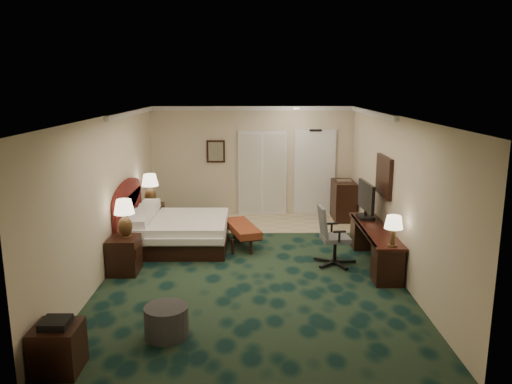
{
  "coord_description": "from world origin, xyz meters",
  "views": [
    {
      "loc": [
        0.02,
        -8.52,
        3.23
      ],
      "look_at": [
        0.07,
        0.6,
        1.25
      ],
      "focal_mm": 35.0,
      "sensor_mm": 36.0,
      "label": 1
    }
  ],
  "objects_px": {
    "nightstand_near": "(124,255)",
    "desk_chair": "(335,235)",
    "lamp_far": "(150,190)",
    "side_table": "(58,348)",
    "desk": "(374,246)",
    "minibar": "(343,200)",
    "tv": "(366,200)",
    "nightstand_far": "(151,219)",
    "ottoman": "(167,321)",
    "bed": "(180,233)",
    "bed_bench": "(242,235)",
    "lamp_near": "(125,218)"
  },
  "relations": [
    {
      "from": "bed",
      "to": "desk_chair",
      "type": "relative_size",
      "value": 1.72
    },
    {
      "from": "lamp_far",
      "to": "side_table",
      "type": "distance_m",
      "value": 5.49
    },
    {
      "from": "nightstand_near",
      "to": "lamp_far",
      "type": "height_order",
      "value": "lamp_far"
    },
    {
      "from": "lamp_near",
      "to": "desk_chair",
      "type": "distance_m",
      "value": 3.74
    },
    {
      "from": "nightstand_near",
      "to": "lamp_near",
      "type": "distance_m",
      "value": 0.65
    },
    {
      "from": "ottoman",
      "to": "tv",
      "type": "height_order",
      "value": "tv"
    },
    {
      "from": "lamp_near",
      "to": "side_table",
      "type": "distance_m",
      "value": 3.19
    },
    {
      "from": "lamp_far",
      "to": "tv",
      "type": "distance_m",
      "value": 4.6
    },
    {
      "from": "nightstand_near",
      "to": "desk_chair",
      "type": "bearing_deg",
      "value": 5.81
    },
    {
      "from": "bed_bench",
      "to": "ottoman",
      "type": "distance_m",
      "value": 3.85
    },
    {
      "from": "bed",
      "to": "tv",
      "type": "height_order",
      "value": "tv"
    },
    {
      "from": "lamp_near",
      "to": "bed_bench",
      "type": "distance_m",
      "value": 2.56
    },
    {
      "from": "bed",
      "to": "side_table",
      "type": "relative_size",
      "value": 3.4
    },
    {
      "from": "desk_chair",
      "to": "lamp_near",
      "type": "bearing_deg",
      "value": 178.77
    },
    {
      "from": "bed_bench",
      "to": "desk",
      "type": "height_order",
      "value": "desk"
    },
    {
      "from": "nightstand_near",
      "to": "lamp_far",
      "type": "xyz_separation_m",
      "value": [
        0.0,
        2.38,
        0.66
      ]
    },
    {
      "from": "nightstand_far",
      "to": "ottoman",
      "type": "distance_m",
      "value": 4.76
    },
    {
      "from": "lamp_far",
      "to": "tv",
      "type": "bearing_deg",
      "value": -15.86
    },
    {
      "from": "bed",
      "to": "lamp_near",
      "type": "height_order",
      "value": "lamp_near"
    },
    {
      "from": "nightstand_far",
      "to": "lamp_near",
      "type": "distance_m",
      "value": 2.4
    },
    {
      "from": "desk",
      "to": "lamp_far",
      "type": "bearing_deg",
      "value": 156.11
    },
    {
      "from": "bed",
      "to": "nightstand_near",
      "type": "xyz_separation_m",
      "value": [
        -0.77,
        -1.39,
        0.02
      ]
    },
    {
      "from": "bed",
      "to": "bed_bench",
      "type": "bearing_deg",
      "value": 4.11
    },
    {
      "from": "bed",
      "to": "nightstand_far",
      "type": "relative_size",
      "value": 2.98
    },
    {
      "from": "nightstand_far",
      "to": "tv",
      "type": "relative_size",
      "value": 0.69
    },
    {
      "from": "side_table",
      "to": "ottoman",
      "type": "bearing_deg",
      "value": 35.99
    },
    {
      "from": "bed",
      "to": "lamp_near",
      "type": "bearing_deg",
      "value": -118.98
    },
    {
      "from": "lamp_near",
      "to": "desk_chair",
      "type": "xyz_separation_m",
      "value": [
        3.7,
        0.33,
        -0.42
      ]
    },
    {
      "from": "side_table",
      "to": "nightstand_near",
      "type": "bearing_deg",
      "value": 90.27
    },
    {
      "from": "bed_bench",
      "to": "ottoman",
      "type": "xyz_separation_m",
      "value": [
        -0.91,
        -3.74,
        -0.01
      ]
    },
    {
      "from": "desk",
      "to": "desk_chair",
      "type": "height_order",
      "value": "desk_chair"
    },
    {
      "from": "nightstand_far",
      "to": "lamp_near",
      "type": "bearing_deg",
      "value": -89.23
    },
    {
      "from": "nightstand_near",
      "to": "bed_bench",
      "type": "relative_size",
      "value": 0.49
    },
    {
      "from": "lamp_far",
      "to": "bed",
      "type": "bearing_deg",
      "value": -52.16
    },
    {
      "from": "bed",
      "to": "side_table",
      "type": "bearing_deg",
      "value": -99.67
    },
    {
      "from": "bed_bench",
      "to": "tv",
      "type": "distance_m",
      "value": 2.56
    },
    {
      "from": "nightstand_far",
      "to": "lamp_far",
      "type": "distance_m",
      "value": 0.66
    },
    {
      "from": "nightstand_far",
      "to": "desk_chair",
      "type": "xyz_separation_m",
      "value": [
        3.73,
        -1.98,
        0.23
      ]
    },
    {
      "from": "bed",
      "to": "bed_bench",
      "type": "height_order",
      "value": "bed"
    },
    {
      "from": "nightstand_near",
      "to": "nightstand_far",
      "type": "relative_size",
      "value": 1.0
    },
    {
      "from": "lamp_far",
      "to": "minibar",
      "type": "xyz_separation_m",
      "value": [
        4.42,
        1.09,
        -0.51
      ]
    },
    {
      "from": "nightstand_far",
      "to": "bed_bench",
      "type": "distance_m",
      "value": 2.21
    },
    {
      "from": "tv",
      "to": "desk",
      "type": "bearing_deg",
      "value": -91.88
    },
    {
      "from": "nightstand_near",
      "to": "tv",
      "type": "bearing_deg",
      "value": 14.23
    },
    {
      "from": "side_table",
      "to": "minibar",
      "type": "distance_m",
      "value": 7.88
    },
    {
      "from": "nightstand_near",
      "to": "side_table",
      "type": "distance_m",
      "value": 3.06
    },
    {
      "from": "nightstand_far",
      "to": "minibar",
      "type": "distance_m",
      "value": 4.57
    },
    {
      "from": "desk_chair",
      "to": "nightstand_near",
      "type": "bearing_deg",
      "value": 179.53
    },
    {
      "from": "bed_bench",
      "to": "desk_chair",
      "type": "height_order",
      "value": "desk_chair"
    },
    {
      "from": "side_table",
      "to": "minibar",
      "type": "bearing_deg",
      "value": 55.93
    }
  ]
}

